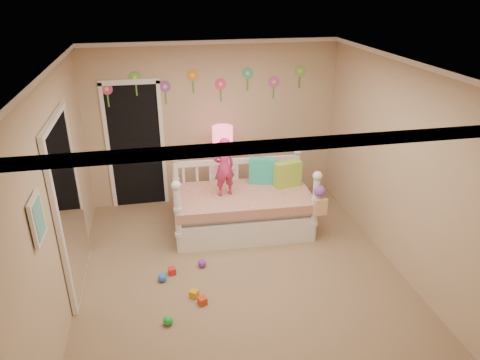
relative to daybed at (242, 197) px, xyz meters
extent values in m
cube|color=#7F684C|center=(-0.24, -1.11, -0.54)|extent=(4.00, 4.50, 0.01)
cube|color=white|center=(-0.24, -1.11, 2.06)|extent=(4.00, 4.50, 0.01)
cube|color=tan|center=(-0.24, 1.14, 0.76)|extent=(4.00, 0.01, 2.60)
cube|color=tan|center=(-2.24, -1.11, 0.76)|extent=(0.01, 4.50, 2.60)
cube|color=tan|center=(1.76, -1.11, 0.76)|extent=(0.01, 4.50, 2.60)
cube|color=#22AE89|center=(0.36, 0.28, 0.26)|extent=(0.42, 0.24, 0.40)
cube|color=#96C63C|center=(0.71, 0.11, 0.25)|extent=(0.42, 0.22, 0.38)
imported|color=#CA2D69|center=(-0.26, 0.00, 0.49)|extent=(0.36, 0.28, 0.86)
cube|color=white|center=(-0.16, 0.72, -0.19)|extent=(0.45, 0.37, 0.69)
sphere|color=#F22054|center=(-0.16, 0.72, 0.25)|extent=(0.19, 0.19, 0.19)
cylinder|color=#F22054|center=(-0.16, 0.72, 0.45)|extent=(0.03, 0.03, 0.40)
cylinder|color=#FF4C6C|center=(-0.16, 0.72, 0.70)|extent=(0.31, 0.31, 0.29)
cube|color=black|center=(-1.49, 1.13, 0.49)|extent=(0.90, 0.04, 2.07)
cube|color=white|center=(-2.20, -0.81, 0.51)|extent=(0.07, 1.30, 2.10)
cube|color=white|center=(-2.21, -2.01, 1.01)|extent=(0.05, 0.34, 0.42)
camera|label=1|loc=(-1.14, -5.52, 2.87)|focal=32.63mm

